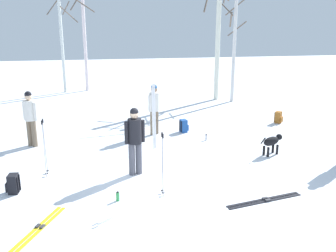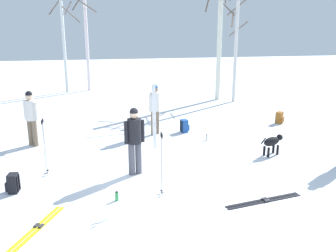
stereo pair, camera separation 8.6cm
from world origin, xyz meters
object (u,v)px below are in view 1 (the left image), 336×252
at_px(birch_tree_1, 84,37).
at_px(birch_tree_3, 234,41).
at_px(person_0, 135,137).
at_px(person_3, 154,106).
at_px(birch_tree_0, 61,27).
at_px(backpack_0, 278,117).
at_px(ski_pair_lying_0, 265,200).
at_px(water_bottle_0, 206,137).
at_px(ski_pair_lying_1, 39,228).
at_px(ski_poles_0, 163,162).
at_px(person_1, 30,115).
at_px(ski_pair_planted_1, 154,117).
at_px(birch_tree_2, 218,40).
at_px(backpack_1, 184,126).
at_px(ski_poles_1, 45,146).
at_px(dog, 272,142).
at_px(backpack_2, 13,184).
at_px(water_bottle_1, 118,196).

bearing_deg(birch_tree_1, birch_tree_3, -31.53).
height_order(person_0, person_3, same).
bearing_deg(birch_tree_0, backpack_0, -43.45).
distance_m(ski_pair_lying_0, water_bottle_0, 4.29).
bearing_deg(ski_pair_lying_1, ski_poles_0, 21.43).
distance_m(person_1, ski_poles_0, 5.26).
bearing_deg(ski_pair_planted_1, birch_tree_2, 58.81).
height_order(backpack_0, backpack_1, same).
bearing_deg(ski_poles_0, person_0, 110.50).
xyz_separation_m(person_3, birch_tree_2, (3.81, 5.22, 1.88)).
bearing_deg(birch_tree_3, ski_poles_1, -134.96).
relative_size(ski_pair_planted_1, ski_pair_lying_0, 1.09).
xyz_separation_m(dog, birch_tree_1, (-5.47, 11.40, 2.51)).
relative_size(dog, birch_tree_3, 0.14).
relative_size(ski_pair_planted_1, ski_poles_0, 1.38).
distance_m(backpack_0, birch_tree_1, 11.29).
xyz_separation_m(dog, backpack_2, (-6.81, -1.29, -0.17)).
bearing_deg(ski_poles_0, ski_pair_planted_1, 85.05).
distance_m(dog, backpack_0, 3.63).
distance_m(ski_pair_planted_1, birch_tree_3, 7.86).
bearing_deg(backpack_2, ski_pair_lying_1, -65.37).
distance_m(backpack_2, birch_tree_2, 12.13).
xyz_separation_m(ski_pair_lying_1, birch_tree_1, (0.57, 14.36, 2.89)).
relative_size(ski_pair_lying_0, water_bottle_0, 8.87).
relative_size(person_3, ski_pair_lying_0, 0.95).
bearing_deg(birch_tree_2, dog, -95.71).
height_order(person_0, ski_pair_lying_0, person_0).
xyz_separation_m(water_bottle_1, birch_tree_3, (5.89, 9.30, 2.74)).
height_order(backpack_0, birch_tree_2, birch_tree_2).
bearing_deg(person_0, person_1, 136.51).
bearing_deg(water_bottle_1, backpack_2, 160.42).
distance_m(person_0, backpack_1, 4.00).
bearing_deg(ski_pair_planted_1, dog, -19.02).
distance_m(backpack_2, birch_tree_0, 12.78).
bearing_deg(person_3, ski_poles_1, -137.07).
xyz_separation_m(ski_poles_1, backpack_0, (7.97, 3.53, -0.55)).
xyz_separation_m(birch_tree_1, birch_tree_2, (6.25, -3.60, -0.04)).
height_order(person_1, dog, person_1).
xyz_separation_m(ski_poles_0, water_bottle_0, (2.04, 3.60, -0.67)).
distance_m(backpack_1, birch_tree_1, 9.77).
height_order(person_0, birch_tree_3, birch_tree_3).
bearing_deg(ski_pair_lying_1, backpack_2, 114.63).
bearing_deg(birch_tree_1, ski_poles_0, -81.75).
bearing_deg(birch_tree_3, birch_tree_1, 148.47).
bearing_deg(ski_pair_lying_1, ski_pair_planted_1, 55.80).
distance_m(water_bottle_1, birch_tree_0, 13.75).
bearing_deg(person_3, birch_tree_3, 46.47).
relative_size(ski_poles_1, backpack_1, 3.26).
xyz_separation_m(person_0, backpack_2, (-2.81, -0.58, -0.77)).
height_order(person_0, backpack_2, person_0).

